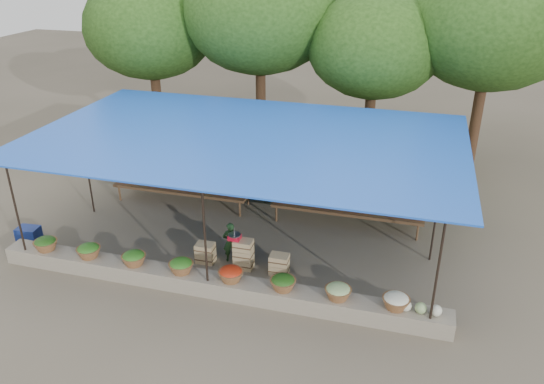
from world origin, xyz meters
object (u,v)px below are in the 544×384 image
(vendor_seated, at_px, (231,242))
(blue_crate_back, at_px, (28,233))
(weighing_scale, at_px, (234,237))
(blue_crate_front, at_px, (88,261))
(crate_counter, at_px, (242,257))

(vendor_seated, relative_size, blue_crate_back, 1.88)
(weighing_scale, xyz_separation_m, blue_crate_front, (-3.51, -0.96, -0.70))
(crate_counter, xyz_separation_m, weighing_scale, (-0.19, 0.00, 0.54))
(weighing_scale, xyz_separation_m, blue_crate_back, (-5.78, -0.25, -0.68))
(vendor_seated, bearing_deg, weighing_scale, 106.20)
(weighing_scale, relative_size, blue_crate_front, 0.67)
(weighing_scale, relative_size, vendor_seated, 0.30)
(blue_crate_front, bearing_deg, blue_crate_back, 178.37)
(weighing_scale, height_order, blue_crate_front, weighing_scale)
(crate_counter, bearing_deg, blue_crate_back, -177.64)
(vendor_seated, relative_size, blue_crate_front, 2.25)
(vendor_seated, distance_m, blue_crate_back, 5.62)
(crate_counter, bearing_deg, weighing_scale, 180.00)
(crate_counter, xyz_separation_m, vendor_seated, (-0.38, 0.23, 0.22))
(crate_counter, bearing_deg, blue_crate_front, -165.45)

